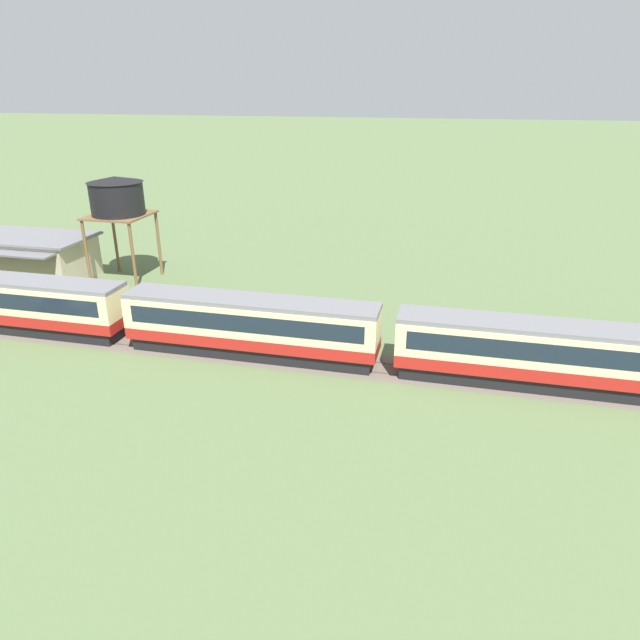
{
  "coord_description": "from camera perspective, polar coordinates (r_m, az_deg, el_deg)",
  "views": [
    {
      "loc": [
        -3.58,
        -33.61,
        17.05
      ],
      "look_at": [
        -11.32,
        -1.41,
        3.34
      ],
      "focal_mm": 32.0,
      "sensor_mm": 36.0,
      "label": 1
    }
  ],
  "objects": [
    {
      "name": "passenger_train",
      "position": [
        38.25,
        -6.56,
        -0.42
      ],
      "size": [
        91.04,
        2.96,
        4.06
      ],
      "color": "#AD1E19",
      "rests_on": "ground_plane"
    },
    {
      "name": "station_building",
      "position": [
        60.05,
        -27.09,
        5.61
      ],
      "size": [
        12.14,
        7.67,
        4.17
      ],
      "color": "#BCB293",
      "rests_on": "ground_plane"
    },
    {
      "name": "ground_plane",
      "position": [
        37.85,
        17.51,
        -5.41
      ],
      "size": [
        600.0,
        600.0,
        0.0
      ],
      "primitive_type": "plane",
      "color": "#566B42"
    },
    {
      "name": "railway_track",
      "position": [
        41.69,
        -14.85,
        -2.44
      ],
      "size": [
        140.55,
        3.6,
        0.04
      ],
      "color": "#665B51",
      "rests_on": "ground_plane"
    },
    {
      "name": "water_tower",
      "position": [
        55.04,
        -19.65,
        11.45
      ],
      "size": [
        5.12,
        5.12,
        9.57
      ],
      "color": "brown",
      "rests_on": "ground_plane"
    }
  ]
}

